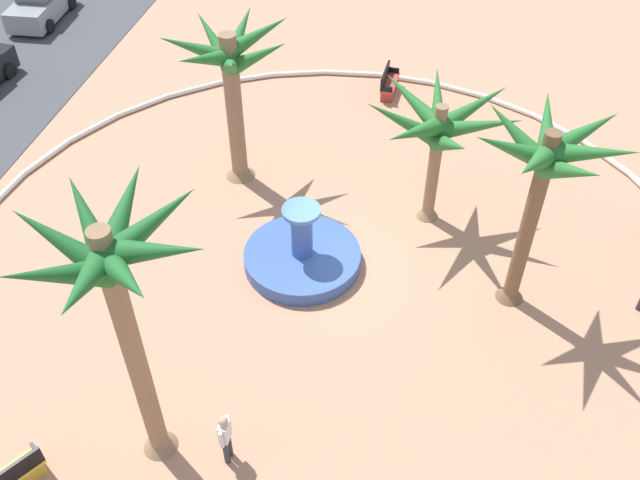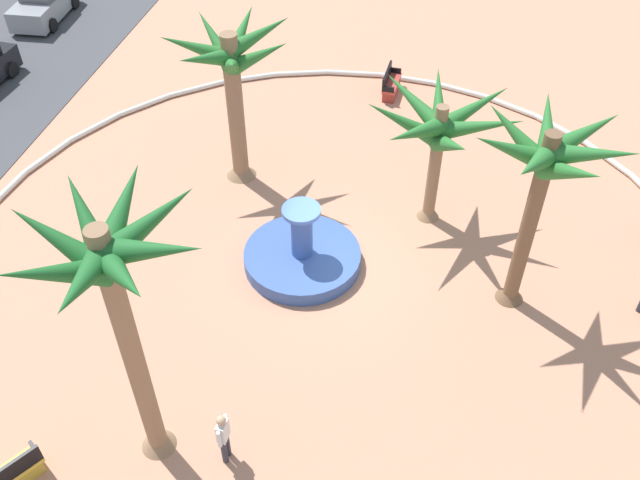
{
  "view_description": "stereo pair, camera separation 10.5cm",
  "coord_description": "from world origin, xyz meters",
  "px_view_note": "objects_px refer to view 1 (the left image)",
  "views": [
    {
      "loc": [
        -14.22,
        -2.61,
        14.48
      ],
      "look_at": [
        -0.02,
        0.22,
        1.0
      ],
      "focal_mm": 38.97,
      "sensor_mm": 36.0,
      "label": 1
    },
    {
      "loc": [
        -14.2,
        -2.71,
        14.48
      ],
      "look_at": [
        -0.02,
        0.22,
        1.0
      ],
      "focal_mm": 38.97,
      "sensor_mm": 36.0,
      "label": 2
    }
  ],
  "objects_px": {
    "palm_tree_near_fountain": "(115,283)",
    "palm_tree_mid_plaza": "(231,72)",
    "palm_tree_far_side": "(438,127)",
    "bench_east": "(389,85)",
    "fountain": "(302,256)",
    "palm_tree_by_curb": "(545,170)",
    "person_cyclist_photo": "(226,436)",
    "parked_car_rightmost": "(41,3)"
  },
  "relations": [
    {
      "from": "bench_east",
      "to": "person_cyclist_photo",
      "type": "relative_size",
      "value": 1.0
    },
    {
      "from": "palm_tree_near_fountain",
      "to": "person_cyclist_photo",
      "type": "height_order",
      "value": "palm_tree_near_fountain"
    },
    {
      "from": "palm_tree_by_curb",
      "to": "palm_tree_mid_plaza",
      "type": "distance_m",
      "value": 9.83
    },
    {
      "from": "fountain",
      "to": "person_cyclist_photo",
      "type": "relative_size",
      "value": 2.11
    },
    {
      "from": "palm_tree_mid_plaza",
      "to": "person_cyclist_photo",
      "type": "height_order",
      "value": "palm_tree_mid_plaza"
    },
    {
      "from": "fountain",
      "to": "person_cyclist_photo",
      "type": "height_order",
      "value": "fountain"
    },
    {
      "from": "palm_tree_near_fountain",
      "to": "palm_tree_by_curb",
      "type": "bearing_deg",
      "value": -51.33
    },
    {
      "from": "palm_tree_near_fountain",
      "to": "palm_tree_mid_plaza",
      "type": "xyz_separation_m",
      "value": [
        10.27,
        1.07,
        -1.6
      ]
    },
    {
      "from": "palm_tree_mid_plaza",
      "to": "palm_tree_far_side",
      "type": "distance_m",
      "value": 6.45
    },
    {
      "from": "bench_east",
      "to": "palm_tree_mid_plaza",
      "type": "bearing_deg",
      "value": 145.73
    },
    {
      "from": "palm_tree_far_side",
      "to": "bench_east",
      "type": "height_order",
      "value": "palm_tree_far_side"
    },
    {
      "from": "palm_tree_by_curb",
      "to": "palm_tree_mid_plaza",
      "type": "relative_size",
      "value": 1.07
    },
    {
      "from": "person_cyclist_photo",
      "to": "bench_east",
      "type": "bearing_deg",
      "value": -5.52
    },
    {
      "from": "bench_east",
      "to": "parked_car_rightmost",
      "type": "xyz_separation_m",
      "value": [
        3.36,
        16.51,
        0.43
      ]
    },
    {
      "from": "palm_tree_far_side",
      "to": "bench_east",
      "type": "relative_size",
      "value": 2.83
    },
    {
      "from": "palm_tree_by_curb",
      "to": "person_cyclist_photo",
      "type": "height_order",
      "value": "palm_tree_by_curb"
    },
    {
      "from": "fountain",
      "to": "bench_east",
      "type": "height_order",
      "value": "fountain"
    },
    {
      "from": "palm_tree_mid_plaza",
      "to": "parked_car_rightmost",
      "type": "relative_size",
      "value": 1.32
    },
    {
      "from": "palm_tree_by_curb",
      "to": "bench_east",
      "type": "distance_m",
      "value": 11.98
    },
    {
      "from": "fountain",
      "to": "palm_tree_near_fountain",
      "type": "relative_size",
      "value": 0.49
    },
    {
      "from": "fountain",
      "to": "palm_tree_near_fountain",
      "type": "xyz_separation_m",
      "value": [
        -6.51,
        1.9,
        5.19
      ]
    },
    {
      "from": "palm_tree_far_side",
      "to": "parked_car_rightmost",
      "type": "xyz_separation_m",
      "value": [
        10.48,
        18.6,
        -2.54
      ]
    },
    {
      "from": "palm_tree_near_fountain",
      "to": "parked_car_rightmost",
      "type": "height_order",
      "value": "palm_tree_near_fountain"
    },
    {
      "from": "fountain",
      "to": "palm_tree_mid_plaza",
      "type": "bearing_deg",
      "value": 38.29
    },
    {
      "from": "fountain",
      "to": "palm_tree_by_curb",
      "type": "bearing_deg",
      "value": -91.7
    },
    {
      "from": "fountain",
      "to": "bench_east",
      "type": "distance_m",
      "value": 10.12
    },
    {
      "from": "fountain",
      "to": "palm_tree_mid_plaza",
      "type": "distance_m",
      "value": 5.99
    },
    {
      "from": "palm_tree_far_side",
      "to": "bench_east",
      "type": "xyz_separation_m",
      "value": [
        7.12,
        2.09,
        -2.97
      ]
    },
    {
      "from": "palm_tree_mid_plaza",
      "to": "parked_car_rightmost",
      "type": "distance_m",
      "value": 15.88
    },
    {
      "from": "fountain",
      "to": "palm_tree_far_side",
      "type": "xyz_separation_m",
      "value": [
        2.91,
        -3.39,
        3.01
      ]
    },
    {
      "from": "palm_tree_near_fountain",
      "to": "bench_east",
      "type": "distance_m",
      "value": 17.62
    },
    {
      "from": "palm_tree_near_fountain",
      "to": "bench_east",
      "type": "relative_size",
      "value": 4.32
    },
    {
      "from": "palm_tree_near_fountain",
      "to": "person_cyclist_photo",
      "type": "bearing_deg",
      "value": -89.69
    },
    {
      "from": "fountain",
      "to": "palm_tree_far_side",
      "type": "bearing_deg",
      "value": -49.33
    },
    {
      "from": "person_cyclist_photo",
      "to": "parked_car_rightmost",
      "type": "bearing_deg",
      "value": 36.85
    },
    {
      "from": "palm_tree_far_side",
      "to": "parked_car_rightmost",
      "type": "relative_size",
      "value": 1.12
    },
    {
      "from": "fountain",
      "to": "palm_tree_far_side",
      "type": "distance_m",
      "value": 5.39
    },
    {
      "from": "person_cyclist_photo",
      "to": "parked_car_rightmost",
      "type": "distance_m",
      "value": 24.87
    },
    {
      "from": "palm_tree_far_side",
      "to": "fountain",
      "type": "bearing_deg",
      "value": 130.67
    },
    {
      "from": "parked_car_rightmost",
      "to": "palm_tree_by_curb",
      "type": "bearing_deg",
      "value": -122.61
    },
    {
      "from": "palm_tree_mid_plaza",
      "to": "parked_car_rightmost",
      "type": "height_order",
      "value": "palm_tree_mid_plaza"
    },
    {
      "from": "person_cyclist_photo",
      "to": "palm_tree_near_fountain",
      "type": "bearing_deg",
      "value": 90.31
    }
  ]
}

